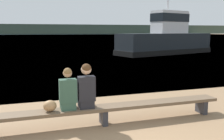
# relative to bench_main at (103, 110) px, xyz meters

# --- Properties ---
(water_surface) EXTENTS (240.00, 240.00, 0.00)m
(water_surface) POSITION_rel_bench_main_xyz_m (-0.31, 122.37, -0.35)
(water_surface) COLOR #426B8E
(water_surface) RESTS_ON ground
(far_shoreline) EXTENTS (600.00, 12.00, 6.62)m
(far_shoreline) POSITION_rel_bench_main_xyz_m (-0.31, 174.03, 2.96)
(far_shoreline) COLOR #384233
(far_shoreline) RESTS_ON ground
(bench_main) EXTENTS (6.01, 0.44, 0.43)m
(bench_main) POSITION_rel_bench_main_xyz_m (0.00, 0.00, 0.00)
(bench_main) COLOR brown
(bench_main) RESTS_ON ground
(person_left) EXTENTS (0.37, 0.39, 0.94)m
(person_left) POSITION_rel_bench_main_xyz_m (-0.81, 0.00, 0.49)
(person_left) COLOR #2D4C3D
(person_left) RESTS_ON bench_main
(person_right) EXTENTS (0.37, 0.40, 1.02)m
(person_right) POSITION_rel_bench_main_xyz_m (-0.40, 0.00, 0.55)
(person_right) COLOR black
(person_right) RESTS_ON bench_main
(shopping_bag) EXTENTS (0.28, 0.23, 0.25)m
(shopping_bag) POSITION_rel_bench_main_xyz_m (-1.21, -0.01, 0.20)
(shopping_bag) COLOR #9E754C
(shopping_bag) RESTS_ON bench_main
(tugboat_red) EXTENTS (10.61, 5.60, 7.37)m
(tugboat_red) POSITION_rel_bench_main_xyz_m (10.71, 16.02, 0.93)
(tugboat_red) COLOR black
(tugboat_red) RESTS_ON water_surface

